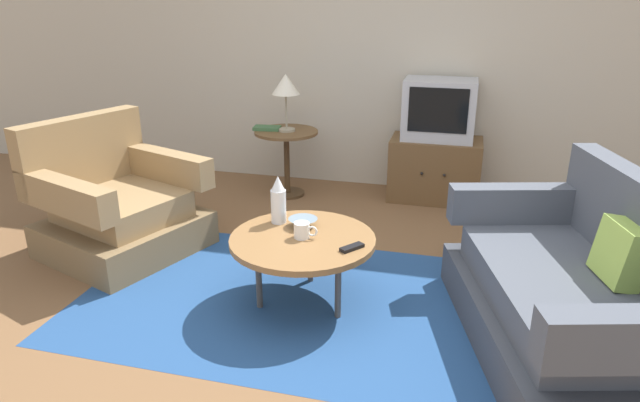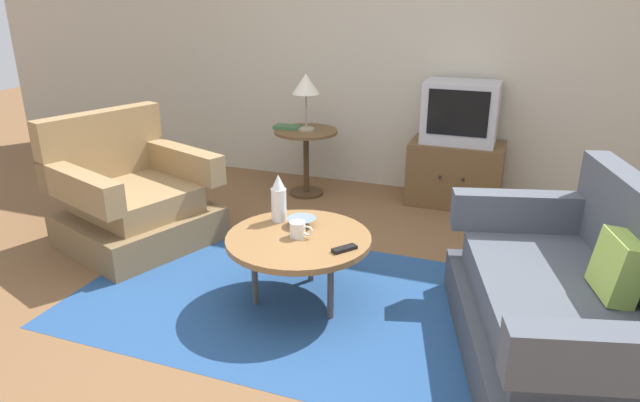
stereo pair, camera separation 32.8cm
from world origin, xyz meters
The scene contains 15 objects.
ground_plane centered at (0.00, 0.00, 0.00)m, with size 16.00×16.00×0.00m, color brown.
back_wall centered at (0.00, 2.48, 1.35)m, with size 9.00×0.12×2.70m, color #BCB29E.
area_rug centered at (-0.10, 0.19, 0.00)m, with size 2.65×1.61×0.00m, color navy.
armchair centered at (-1.57, 0.58, 0.31)m, with size 1.15×1.18×0.91m.
couch centered at (1.34, 0.09, 0.30)m, with size 1.23×1.71×0.89m.
coffee_table centered at (-0.10, 0.19, 0.39)m, with size 0.83×0.83×0.42m.
side_table centered at (-0.75, 1.94, 0.43)m, with size 0.55×0.55×0.59m.
tv_stand centered at (0.52, 2.16, 0.27)m, with size 0.76×0.46×0.54m.
television centered at (0.52, 2.18, 0.79)m, with size 0.59×0.40×0.50m.
table_lamp centered at (-0.75, 1.93, 0.97)m, with size 0.24×0.24×0.49m.
vase centered at (-0.30, 0.37, 0.56)m, with size 0.09×0.09×0.29m.
mug centered at (-0.10, 0.19, 0.46)m, with size 0.14×0.09×0.09m.
bowl centered at (-0.14, 0.34, 0.44)m, with size 0.17×0.17×0.05m.
tv_remote_dark centered at (0.20, 0.11, 0.43)m, with size 0.13×0.14×0.02m.
book centered at (-0.93, 1.93, 0.60)m, with size 0.24×0.16×0.03m.
Camera 1 is at (0.73, -2.61, 1.74)m, focal length 31.72 mm.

